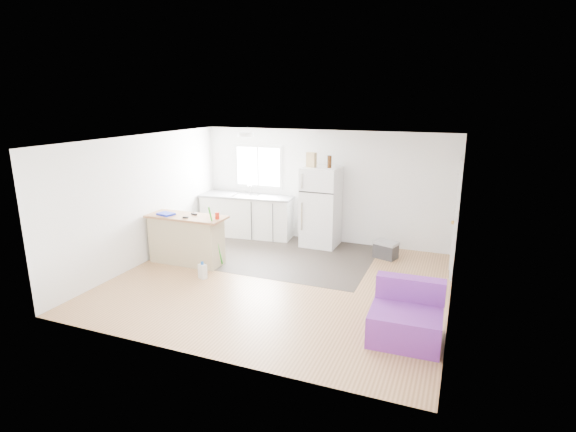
{
  "coord_description": "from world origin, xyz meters",
  "views": [
    {
      "loc": [
        2.78,
        -6.6,
        3.04
      ],
      "look_at": [
        -0.12,
        0.7,
        0.97
      ],
      "focal_mm": 28.0,
      "sensor_mm": 36.0,
      "label": 1
    }
  ],
  "objects_px": {
    "purple_seat": "(406,318)",
    "bottle_left": "(330,162)",
    "peninsula": "(187,239)",
    "cooler": "(386,250)",
    "kitchen_cabinets": "(247,215)",
    "blue_tray": "(166,214)",
    "red_cup": "(217,216)",
    "refrigerator": "(321,207)",
    "cleaner_jug": "(203,271)",
    "cardboard_box": "(311,160)",
    "mop": "(211,257)",
    "bottle_right": "(329,162)"
  },
  "relations": [
    {
      "from": "cooler",
      "to": "mop",
      "type": "height_order",
      "value": "mop"
    },
    {
      "from": "cooler",
      "to": "bottle_right",
      "type": "height_order",
      "value": "bottle_right"
    },
    {
      "from": "purple_seat",
      "to": "mop",
      "type": "height_order",
      "value": "mop"
    },
    {
      "from": "kitchen_cabinets",
      "to": "cleaner_jug",
      "type": "distance_m",
      "value": 2.61
    },
    {
      "from": "peninsula",
      "to": "bottle_right",
      "type": "xyz_separation_m",
      "value": [
        2.19,
        1.92,
        1.33
      ]
    },
    {
      "from": "mop",
      "to": "bottle_left",
      "type": "xyz_separation_m",
      "value": [
        1.62,
        2.03,
        1.57
      ]
    },
    {
      "from": "kitchen_cabinets",
      "to": "cardboard_box",
      "type": "distance_m",
      "value": 2.06
    },
    {
      "from": "cooler",
      "to": "red_cup",
      "type": "height_order",
      "value": "red_cup"
    },
    {
      "from": "purple_seat",
      "to": "refrigerator",
      "type": "bearing_deg",
      "value": 122.61
    },
    {
      "from": "red_cup",
      "to": "blue_tray",
      "type": "relative_size",
      "value": 0.4
    },
    {
      "from": "peninsula",
      "to": "bottle_left",
      "type": "height_order",
      "value": "bottle_left"
    },
    {
      "from": "kitchen_cabinets",
      "to": "blue_tray",
      "type": "relative_size",
      "value": 7.19
    },
    {
      "from": "kitchen_cabinets",
      "to": "cleaner_jug",
      "type": "height_order",
      "value": "kitchen_cabinets"
    },
    {
      "from": "purple_seat",
      "to": "cooler",
      "type": "bearing_deg",
      "value": 103.01
    },
    {
      "from": "mop",
      "to": "bottle_right",
      "type": "relative_size",
      "value": 4.79
    },
    {
      "from": "kitchen_cabinets",
      "to": "bottle_left",
      "type": "relative_size",
      "value": 8.63
    },
    {
      "from": "peninsula",
      "to": "cooler",
      "type": "xyz_separation_m",
      "value": [
        3.46,
        1.64,
        -0.3
      ]
    },
    {
      "from": "purple_seat",
      "to": "cleaner_jug",
      "type": "height_order",
      "value": "purple_seat"
    },
    {
      "from": "kitchen_cabinets",
      "to": "peninsula",
      "type": "height_order",
      "value": "kitchen_cabinets"
    },
    {
      "from": "red_cup",
      "to": "peninsula",
      "type": "bearing_deg",
      "value": -179.14
    },
    {
      "from": "red_cup",
      "to": "kitchen_cabinets",
      "type": "bearing_deg",
      "value": 101.47
    },
    {
      "from": "purple_seat",
      "to": "cleaner_jug",
      "type": "xyz_separation_m",
      "value": [
        -3.54,
        0.73,
        -0.14
      ]
    },
    {
      "from": "purple_seat",
      "to": "bottle_right",
      "type": "relative_size",
      "value": 3.68
    },
    {
      "from": "purple_seat",
      "to": "red_cup",
      "type": "xyz_separation_m",
      "value": [
        -3.55,
        1.31,
        0.72
      ]
    },
    {
      "from": "purple_seat",
      "to": "mop",
      "type": "distance_m",
      "value": 3.83
    },
    {
      "from": "blue_tray",
      "to": "bottle_right",
      "type": "distance_m",
      "value": 3.36
    },
    {
      "from": "peninsula",
      "to": "refrigerator",
      "type": "xyz_separation_m",
      "value": [
        2.02,
        1.95,
        0.37
      ]
    },
    {
      "from": "cardboard_box",
      "to": "mop",
      "type": "bearing_deg",
      "value": -121.97
    },
    {
      "from": "kitchen_cabinets",
      "to": "purple_seat",
      "type": "xyz_separation_m",
      "value": [
        3.95,
        -3.29,
        -0.21
      ]
    },
    {
      "from": "cooler",
      "to": "blue_tray",
      "type": "distance_m",
      "value": 4.27
    },
    {
      "from": "cleaner_jug",
      "to": "red_cup",
      "type": "height_order",
      "value": "red_cup"
    },
    {
      "from": "blue_tray",
      "to": "cardboard_box",
      "type": "height_order",
      "value": "cardboard_box"
    },
    {
      "from": "purple_seat",
      "to": "bottle_left",
      "type": "height_order",
      "value": "bottle_left"
    },
    {
      "from": "mop",
      "to": "red_cup",
      "type": "bearing_deg",
      "value": 69.93
    },
    {
      "from": "refrigerator",
      "to": "cleaner_jug",
      "type": "relative_size",
      "value": 5.44
    },
    {
      "from": "cleaner_jug",
      "to": "mop",
      "type": "relative_size",
      "value": 0.26
    },
    {
      "from": "peninsula",
      "to": "purple_seat",
      "type": "bearing_deg",
      "value": -17.59
    },
    {
      "from": "kitchen_cabinets",
      "to": "blue_tray",
      "type": "distance_m",
      "value": 2.22
    },
    {
      "from": "peninsula",
      "to": "bottle_left",
      "type": "relative_size",
      "value": 6.04
    },
    {
      "from": "peninsula",
      "to": "mop",
      "type": "xyz_separation_m",
      "value": [
        0.58,
        -0.13,
        -0.24
      ]
    },
    {
      "from": "purple_seat",
      "to": "bottle_left",
      "type": "distance_m",
      "value": 4.08
    },
    {
      "from": "red_cup",
      "to": "refrigerator",
      "type": "bearing_deg",
      "value": 55.22
    },
    {
      "from": "blue_tray",
      "to": "cardboard_box",
      "type": "relative_size",
      "value": 1.0
    },
    {
      "from": "kitchen_cabinets",
      "to": "peninsula",
      "type": "distance_m",
      "value": 2.01
    },
    {
      "from": "purple_seat",
      "to": "mop",
      "type": "bearing_deg",
      "value": 160.64
    },
    {
      "from": "refrigerator",
      "to": "bottle_left",
      "type": "bearing_deg",
      "value": -13.29
    },
    {
      "from": "peninsula",
      "to": "purple_seat",
      "type": "relative_size",
      "value": 1.64
    },
    {
      "from": "cardboard_box",
      "to": "red_cup",
      "type": "bearing_deg",
      "value": -121.84
    },
    {
      "from": "refrigerator",
      "to": "blue_tray",
      "type": "distance_m",
      "value": 3.14
    },
    {
      "from": "cooler",
      "to": "bottle_left",
      "type": "distance_m",
      "value": 2.07
    }
  ]
}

